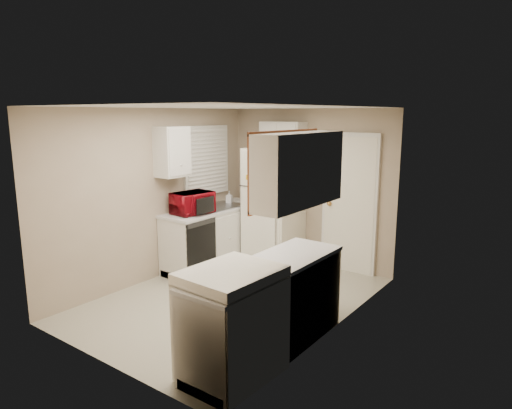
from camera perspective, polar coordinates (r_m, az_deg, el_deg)
The scene contains 19 objects.
floor at distance 5.95m, azimuth -2.91°, elevation -11.70°, with size 3.80×3.80×0.00m, color beige.
ceiling at distance 5.48m, azimuth -3.17°, elevation 12.08°, with size 3.80×3.80×0.00m, color white.
wall_left at distance 6.55m, azimuth -12.55°, elevation 1.16°, with size 3.80×3.80×0.00m, color tan.
wall_right at distance 4.85m, azimuth 9.89°, elevation -2.28°, with size 3.80×3.80×0.00m, color tan.
wall_back at distance 7.14m, azimuth 6.67°, elevation 2.17°, with size 2.80×2.80×0.00m, color tan.
wall_front at distance 4.34m, azimuth -19.19°, elevation -4.38°, with size 2.80×2.80×0.00m, color tan.
left_counter at distance 7.13m, azimuth -5.24°, elevation -3.98°, with size 0.60×1.80×0.90m, color silver.
dishwasher at distance 6.50m, azimuth -6.84°, elevation -5.16°, with size 0.03×0.58×0.72m, color black.
sink at distance 7.14m, azimuth -4.50°, elevation -0.56°, with size 0.54×0.74×0.16m, color gray.
microwave at distance 6.64m, azimuth -7.94°, elevation 0.14°, with size 0.31×0.56×0.38m, color maroon.
soap_bottle at distance 7.36m, azimuth -3.37°, elevation 0.93°, with size 0.09×0.09×0.20m, color silver.
window_blinds at distance 7.20m, azimuth -6.17°, elevation 5.47°, with size 0.10×0.98×1.08m, color silver.
upper_cabinet_left at distance 6.51m, azimuth -10.44°, elevation 6.51°, with size 0.30×0.45×0.70m, color silver.
refrigerator at distance 7.09m, azimuth 2.25°, elevation -0.24°, with size 0.75×0.73×1.81m, color white.
cabinet_over_fridge at distance 7.14m, azimuth 3.40°, elevation 8.69°, with size 0.70×0.30×0.40m, color silver.
interior_door at distance 6.82m, azimuth 11.58°, elevation 0.05°, with size 0.86×0.06×2.08m, color white.
right_counter at distance 4.58m, azimuth 1.50°, elevation -12.88°, with size 0.60×2.00×0.90m, color silver.
stove at distance 4.17m, azimuth -3.04°, elevation -14.58°, with size 0.68×0.83×1.01m, color white.
upper_cabinet_right at distance 4.38m, azimuth 5.46°, elevation 4.37°, with size 0.30×1.20×0.70m, color silver.
Camera 1 is at (3.48, -4.23, 2.33)m, focal length 32.00 mm.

